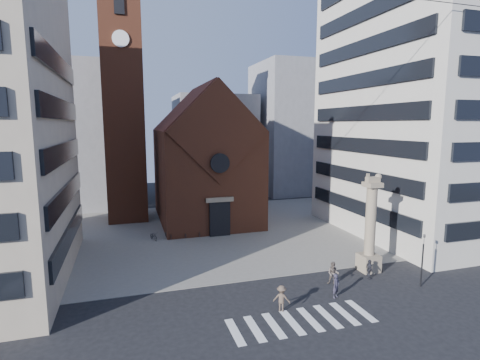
% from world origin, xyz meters
% --- Properties ---
extents(ground, '(120.00, 120.00, 0.00)m').
position_xyz_m(ground, '(0.00, 0.00, 0.00)').
color(ground, black).
rests_on(ground, ground).
extents(piazza, '(46.00, 30.00, 0.05)m').
position_xyz_m(piazza, '(0.00, 19.00, 0.03)').
color(piazza, gray).
rests_on(piazza, ground).
extents(zebra_crossing, '(10.20, 3.20, 0.01)m').
position_xyz_m(zebra_crossing, '(0.55, -3.00, 0.01)').
color(zebra_crossing, white).
rests_on(zebra_crossing, ground).
extents(church, '(12.00, 16.65, 18.00)m').
position_xyz_m(church, '(0.00, 25.04, 7.98)').
color(church, brown).
rests_on(church, ground).
extents(campanile, '(5.50, 5.50, 31.20)m').
position_xyz_m(campanile, '(-10.00, 28.00, 15.74)').
color(campanile, brown).
rests_on(campanile, ground).
extents(building_right, '(18.00, 22.00, 32.00)m').
position_xyz_m(building_right, '(24.00, 12.00, 16.00)').
color(building_right, beige).
rests_on(building_right, ground).
extents(bg_block_left, '(16.00, 14.00, 22.00)m').
position_xyz_m(bg_block_left, '(-20.00, 40.00, 11.00)').
color(bg_block_left, gray).
rests_on(bg_block_left, ground).
extents(bg_block_mid, '(14.00, 12.00, 18.00)m').
position_xyz_m(bg_block_mid, '(6.00, 45.00, 9.00)').
color(bg_block_mid, gray).
rests_on(bg_block_mid, ground).
extents(bg_block_right, '(16.00, 14.00, 24.00)m').
position_xyz_m(bg_block_right, '(22.00, 42.00, 12.00)').
color(bg_block_right, gray).
rests_on(bg_block_right, ground).
extents(lion_column, '(1.63, 1.60, 8.68)m').
position_xyz_m(lion_column, '(10.01, 3.00, 3.46)').
color(lion_column, gray).
rests_on(lion_column, ground).
extents(traffic_light, '(0.13, 0.16, 4.30)m').
position_xyz_m(traffic_light, '(12.00, -1.00, 2.29)').
color(traffic_light, black).
rests_on(traffic_light, ground).
extents(pedestrian_0, '(0.79, 0.70, 1.82)m').
position_xyz_m(pedestrian_0, '(4.50, -0.69, 0.91)').
color(pedestrian_0, '#2B2939').
rests_on(pedestrian_0, ground).
extents(pedestrian_1, '(1.16, 1.12, 1.88)m').
position_xyz_m(pedestrian_1, '(5.49, 1.35, 0.94)').
color(pedestrian_1, '#5B5049').
rests_on(pedestrian_1, ground).
extents(pedestrian_2, '(0.54, 1.01, 1.65)m').
position_xyz_m(pedestrian_2, '(9.00, 1.50, 0.82)').
color(pedestrian_2, '#26262E').
rests_on(pedestrian_2, ground).
extents(pedestrian_3, '(1.37, 1.20, 1.84)m').
position_xyz_m(pedestrian_3, '(-0.18, -1.39, 0.92)').
color(pedestrian_3, brown).
rests_on(pedestrian_3, ground).
extents(scooter_0, '(1.13, 1.79, 0.89)m').
position_xyz_m(scooter_0, '(-7.43, 17.51, 0.49)').
color(scooter_0, '#232326').
rests_on(scooter_0, piazza).
extents(scooter_1, '(1.00, 1.70, 0.98)m').
position_xyz_m(scooter_1, '(-5.82, 17.51, 0.54)').
color(scooter_1, '#232326').
rests_on(scooter_1, piazza).
extents(scooter_2, '(1.13, 1.79, 0.89)m').
position_xyz_m(scooter_2, '(-4.22, 17.51, 0.49)').
color(scooter_2, '#232326').
rests_on(scooter_2, piazza).
extents(scooter_3, '(1.00, 1.70, 0.98)m').
position_xyz_m(scooter_3, '(-2.61, 17.51, 0.54)').
color(scooter_3, '#232326').
rests_on(scooter_3, piazza).
extents(scooter_4, '(1.13, 1.79, 0.89)m').
position_xyz_m(scooter_4, '(-1.01, 17.51, 0.49)').
color(scooter_4, '#232326').
rests_on(scooter_4, piazza).
extents(scooter_5, '(1.00, 1.70, 0.98)m').
position_xyz_m(scooter_5, '(0.59, 17.51, 0.54)').
color(scooter_5, '#232326').
rests_on(scooter_5, piazza).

